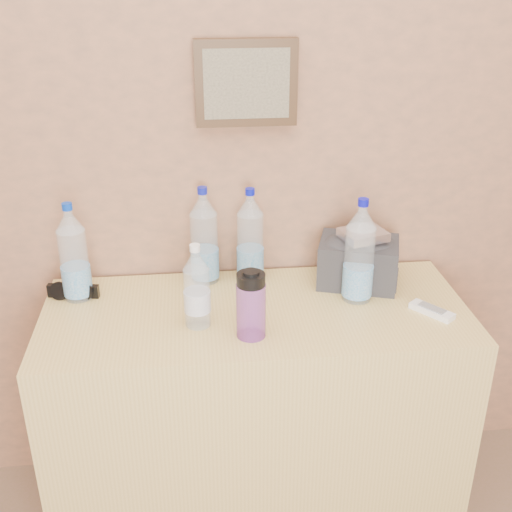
{
  "coord_description": "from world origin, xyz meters",
  "views": [
    {
      "loc": [
        -0.13,
        0.08,
        1.75
      ],
      "look_at": [
        0.05,
        1.71,
        0.97
      ],
      "focal_mm": 45.0,
      "sensor_mm": 36.0,
      "label": 1
    }
  ],
  "objects_px": {
    "ac_remote": "(432,311)",
    "pet_large_b": "(204,240)",
    "nalgene_bottle": "(251,304)",
    "dresser": "(256,415)",
    "sunglasses": "(73,291)",
    "pet_large_a": "(74,257)",
    "pet_large_d": "(359,256)",
    "toiletry_bag": "(358,259)",
    "foil_packet": "(363,235)",
    "pet_large_c": "(250,240)",
    "pet_small": "(197,290)"
  },
  "relations": [
    {
      "from": "pet_large_b",
      "to": "sunglasses",
      "type": "relative_size",
      "value": 2.0
    },
    {
      "from": "ac_remote",
      "to": "dresser",
      "type": "bearing_deg",
      "value": -137.39
    },
    {
      "from": "pet_small",
      "to": "toiletry_bag",
      "type": "distance_m",
      "value": 0.55
    },
    {
      "from": "pet_large_b",
      "to": "pet_large_c",
      "type": "bearing_deg",
      "value": -0.14
    },
    {
      "from": "ac_remote",
      "to": "foil_packet",
      "type": "height_order",
      "value": "foil_packet"
    },
    {
      "from": "nalgene_bottle",
      "to": "pet_large_b",
      "type": "bearing_deg",
      "value": 108.16
    },
    {
      "from": "nalgene_bottle",
      "to": "ac_remote",
      "type": "bearing_deg",
      "value": 6.27
    },
    {
      "from": "dresser",
      "to": "foil_packet",
      "type": "height_order",
      "value": "foil_packet"
    },
    {
      "from": "dresser",
      "to": "ac_remote",
      "type": "distance_m",
      "value": 0.65
    },
    {
      "from": "pet_large_b",
      "to": "pet_large_c",
      "type": "xyz_separation_m",
      "value": [
        0.15,
        -0.0,
        -0.0
      ]
    },
    {
      "from": "nalgene_bottle",
      "to": "ac_remote",
      "type": "relative_size",
      "value": 1.5
    },
    {
      "from": "pet_large_c",
      "to": "nalgene_bottle",
      "type": "bearing_deg",
      "value": -95.35
    },
    {
      "from": "pet_large_a",
      "to": "pet_large_c",
      "type": "distance_m",
      "value": 0.54
    },
    {
      "from": "pet_large_b",
      "to": "sunglasses",
      "type": "bearing_deg",
      "value": -170.23
    },
    {
      "from": "pet_small",
      "to": "nalgene_bottle",
      "type": "height_order",
      "value": "pet_small"
    },
    {
      "from": "pet_large_d",
      "to": "nalgene_bottle",
      "type": "distance_m",
      "value": 0.38
    },
    {
      "from": "ac_remote",
      "to": "pet_small",
      "type": "bearing_deg",
      "value": -129.99
    },
    {
      "from": "dresser",
      "to": "pet_large_a",
      "type": "distance_m",
      "value": 0.76
    },
    {
      "from": "toiletry_bag",
      "to": "nalgene_bottle",
      "type": "bearing_deg",
      "value": -125.74
    },
    {
      "from": "toiletry_bag",
      "to": "foil_packet",
      "type": "distance_m",
      "value": 0.1
    },
    {
      "from": "pet_large_a",
      "to": "pet_large_b",
      "type": "bearing_deg",
      "value": 10.71
    },
    {
      "from": "dresser",
      "to": "nalgene_bottle",
      "type": "distance_m",
      "value": 0.51
    },
    {
      "from": "ac_remote",
      "to": "toiletry_bag",
      "type": "distance_m",
      "value": 0.28
    },
    {
      "from": "dresser",
      "to": "ac_remote",
      "type": "xyz_separation_m",
      "value": [
        0.51,
        -0.08,
        0.4
      ]
    },
    {
      "from": "dresser",
      "to": "sunglasses",
      "type": "relative_size",
      "value": 8.01
    },
    {
      "from": "pet_large_b",
      "to": "pet_large_d",
      "type": "distance_m",
      "value": 0.48
    },
    {
      "from": "nalgene_bottle",
      "to": "pet_large_a",
      "type": "bearing_deg",
      "value": 151.74
    },
    {
      "from": "dresser",
      "to": "foil_packet",
      "type": "distance_m",
      "value": 0.68
    },
    {
      "from": "pet_large_d",
      "to": "pet_small",
      "type": "height_order",
      "value": "pet_large_d"
    },
    {
      "from": "toiletry_bag",
      "to": "foil_packet",
      "type": "height_order",
      "value": "foil_packet"
    },
    {
      "from": "pet_large_b",
      "to": "ac_remote",
      "type": "distance_m",
      "value": 0.72
    },
    {
      "from": "pet_large_c",
      "to": "foil_packet",
      "type": "distance_m",
      "value": 0.35
    },
    {
      "from": "toiletry_bag",
      "to": "foil_packet",
      "type": "bearing_deg",
      "value": -65.09
    },
    {
      "from": "pet_large_d",
      "to": "nalgene_bottle",
      "type": "bearing_deg",
      "value": -153.07
    },
    {
      "from": "pet_small",
      "to": "sunglasses",
      "type": "relative_size",
      "value": 1.58
    },
    {
      "from": "pet_large_d",
      "to": "dresser",
      "type": "bearing_deg",
      "value": -173.29
    },
    {
      "from": "pet_large_d",
      "to": "sunglasses",
      "type": "bearing_deg",
      "value": 173.26
    },
    {
      "from": "dresser",
      "to": "pet_large_a",
      "type": "bearing_deg",
      "value": 165.78
    },
    {
      "from": "ac_remote",
      "to": "pet_large_b",
      "type": "bearing_deg",
      "value": -152.49
    },
    {
      "from": "pet_large_b",
      "to": "toiletry_bag",
      "type": "relative_size",
      "value": 1.31
    },
    {
      "from": "dresser",
      "to": "pet_small",
      "type": "bearing_deg",
      "value": -159.82
    },
    {
      "from": "pet_large_d",
      "to": "pet_large_a",
      "type": "bearing_deg",
      "value": 173.4
    },
    {
      "from": "nalgene_bottle",
      "to": "foil_packet",
      "type": "relative_size",
      "value": 1.55
    },
    {
      "from": "toiletry_bag",
      "to": "ac_remote",
      "type": "bearing_deg",
      "value": -33.86
    },
    {
      "from": "pet_large_c",
      "to": "sunglasses",
      "type": "relative_size",
      "value": 1.94
    },
    {
      "from": "pet_large_a",
      "to": "ac_remote",
      "type": "bearing_deg",
      "value": -11.49
    },
    {
      "from": "foil_packet",
      "to": "toiletry_bag",
      "type": "bearing_deg",
      "value": 97.3
    },
    {
      "from": "toiletry_bag",
      "to": "sunglasses",
      "type": "bearing_deg",
      "value": -162.47
    },
    {
      "from": "nalgene_bottle",
      "to": "foil_packet",
      "type": "distance_m",
      "value": 0.45
    },
    {
      "from": "pet_large_d",
      "to": "foil_packet",
      "type": "bearing_deg",
      "value": 68.9
    }
  ]
}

